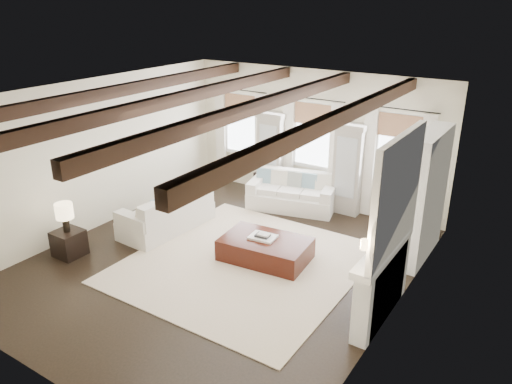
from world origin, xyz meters
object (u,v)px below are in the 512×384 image
Objects in this scene: side_table_back at (264,183)px; sofa_left at (169,214)px; sofa_back at (292,194)px; side_table_front at (69,243)px; ottoman at (265,249)px.

sofa_left is at bearing -101.67° from side_table_back.
sofa_back is 3.00m from sofa_left.
side_table_front is at bearing -119.40° from sofa_back.
side_table_back is (0.60, 2.90, -0.07)m from sofa_left.
side_table_back is (-1.04, 0.39, -0.06)m from sofa_back.
sofa_left is at bearing -123.06° from sofa_back.
ottoman is at bearing -57.38° from side_table_back.
ottoman is (2.45, 0.02, -0.15)m from sofa_left.
side_table_front reaches higher than ottoman.
ottoman is 3.43m from side_table_back.
ottoman is (0.81, -2.50, -0.13)m from sofa_back.
sofa_back is 1.11m from side_table_back.
side_table_back reaches higher than side_table_front.
side_table_back is at bearing 78.33° from sofa_left.
side_table_front is at bearing -114.18° from sofa_left.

